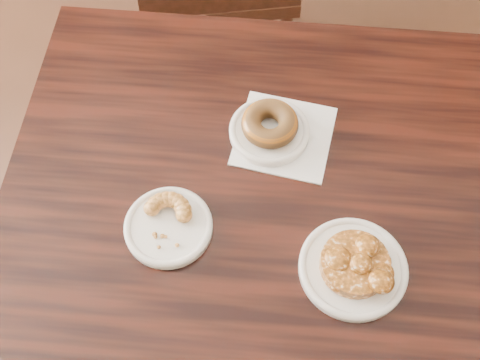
% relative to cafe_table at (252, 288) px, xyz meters
% --- Properties ---
extents(floor, '(5.00, 5.00, 0.00)m').
position_rel_cafe_table_xyz_m(floor, '(0.09, 0.14, -0.38)').
color(floor, black).
rests_on(floor, ground).
extents(cafe_table, '(0.99, 0.99, 0.75)m').
position_rel_cafe_table_xyz_m(cafe_table, '(0.00, 0.00, 0.00)').
color(cafe_table, black).
rests_on(cafe_table, floor).
extents(napkin, '(0.17, 0.17, 0.00)m').
position_rel_cafe_table_xyz_m(napkin, '(0.02, 0.16, 0.38)').
color(napkin, white).
rests_on(napkin, cafe_table).
extents(plate_donut, '(0.14, 0.14, 0.01)m').
position_rel_cafe_table_xyz_m(plate_donut, '(-0.01, 0.16, 0.39)').
color(plate_donut, white).
rests_on(plate_donut, napkin).
extents(plate_cruller, '(0.14, 0.14, 0.01)m').
position_rel_cafe_table_xyz_m(plate_cruller, '(-0.13, -0.06, 0.38)').
color(plate_cruller, white).
rests_on(plate_cruller, cafe_table).
extents(plate_fritter, '(0.17, 0.17, 0.01)m').
position_rel_cafe_table_xyz_m(plate_fritter, '(0.17, -0.07, 0.38)').
color(plate_fritter, silver).
rests_on(plate_fritter, cafe_table).
extents(glazed_donut, '(0.10, 0.10, 0.04)m').
position_rel_cafe_table_xyz_m(glazed_donut, '(-0.01, 0.16, 0.41)').
color(glazed_donut, brown).
rests_on(glazed_donut, plate_donut).
extents(apple_fritter, '(0.14, 0.14, 0.04)m').
position_rel_cafe_table_xyz_m(apple_fritter, '(0.17, -0.07, 0.40)').
color(apple_fritter, '#482507').
rests_on(apple_fritter, plate_fritter).
extents(cruller_fragment, '(0.09, 0.09, 0.02)m').
position_rel_cafe_table_xyz_m(cruller_fragment, '(-0.13, -0.06, 0.40)').
color(cruller_fragment, brown).
rests_on(cruller_fragment, plate_cruller).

